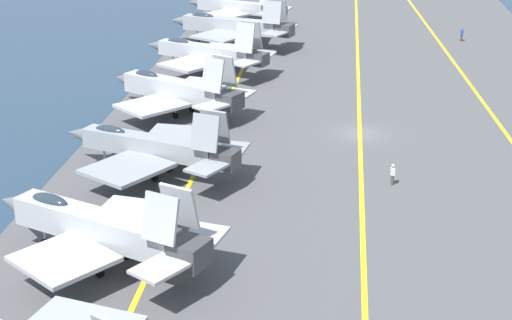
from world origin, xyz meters
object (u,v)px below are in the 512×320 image
at_px(parked_jet_third, 99,227).
at_px(parked_jet_fourth, 153,147).
at_px(crew_white_vest, 393,174).
at_px(parked_jet_fifth, 176,90).
at_px(crew_blue_vest, 462,34).
at_px(parked_jet_eighth, 238,7).
at_px(parked_jet_seventh, 232,26).
at_px(parked_jet_sixth, 208,52).

height_order(parked_jet_third, parked_jet_fourth, parked_jet_third).
bearing_deg(parked_jet_fourth, crew_white_vest, -89.44).
bearing_deg(parked_jet_third, crew_white_vest, -51.75).
xyz_separation_m(parked_jet_third, parked_jet_fifth, (29.95, 1.50, -0.18)).
relative_size(parked_jet_third, crew_blue_vest, 8.88).
xyz_separation_m(parked_jet_third, parked_jet_fourth, (14.45, 0.11, -0.18)).
height_order(parked_jet_eighth, crew_white_vest, parked_jet_eighth).
height_order(parked_jet_fifth, crew_blue_vest, parked_jet_fifth).
distance_m(parked_jet_seventh, parked_jet_eighth, 13.56).
bearing_deg(parked_jet_fourth, parked_jet_third, -179.57).
distance_m(parked_jet_third, crew_blue_vest, 71.25).
relative_size(parked_jet_fourth, parked_jet_sixth, 0.98).
bearing_deg(parked_jet_sixth, parked_jet_seventh, -3.66).
bearing_deg(crew_white_vest, parked_jet_seventh, 23.12).
relative_size(parked_jet_fifth, parked_jet_eighth, 0.94).
distance_m(parked_jet_fourth, parked_jet_seventh, 43.74).
bearing_deg(parked_jet_third, parked_jet_eighth, 0.96).
bearing_deg(crew_blue_vest, parked_jet_fifth, 137.61).
distance_m(parked_jet_fifth, parked_jet_eighth, 41.75).
bearing_deg(parked_jet_sixth, parked_jet_third, -178.83).
bearing_deg(parked_jet_seventh, parked_jet_fourth, 179.91).
height_order(parked_jet_fourth, parked_jet_sixth, parked_jet_sixth).
xyz_separation_m(parked_jet_third, crew_white_vest, (14.63, -18.56, -1.64)).
relative_size(parked_jet_sixth, crew_blue_vest, 8.80).
xyz_separation_m(parked_jet_fifth, crew_blue_vest, (34.61, -31.59, -1.42)).
relative_size(parked_jet_sixth, parked_jet_eighth, 0.97).
bearing_deg(parked_jet_third, crew_blue_vest, -24.99).
relative_size(parked_jet_third, parked_jet_fourth, 1.03).
distance_m(parked_jet_fifth, parked_jet_sixth, 14.65).
bearing_deg(parked_jet_fourth, parked_jet_fifth, 5.12).
height_order(parked_jet_fourth, crew_blue_vest, parked_jet_fourth).
xyz_separation_m(parked_jet_seventh, parked_jet_eighth, (13.51, 1.15, -0.15)).
xyz_separation_m(parked_jet_third, parked_jet_seventh, (58.18, 0.04, 0.15)).
distance_m(parked_jet_fifth, crew_white_vest, 25.28).
bearing_deg(parked_jet_fourth, parked_jet_seventh, -0.09).
height_order(parked_jet_third, parked_jet_sixth, parked_jet_sixth).
distance_m(parked_jet_third, parked_jet_eighth, 71.71).
bearing_deg(crew_white_vest, parked_jet_fourth, 90.56).
height_order(parked_jet_fourth, parked_jet_seventh, parked_jet_seventh).
relative_size(parked_jet_third, parked_jet_seventh, 0.92).
height_order(parked_jet_fifth, parked_jet_sixth, parked_jet_sixth).
height_order(parked_jet_third, parked_jet_fifth, parked_jet_fifth).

